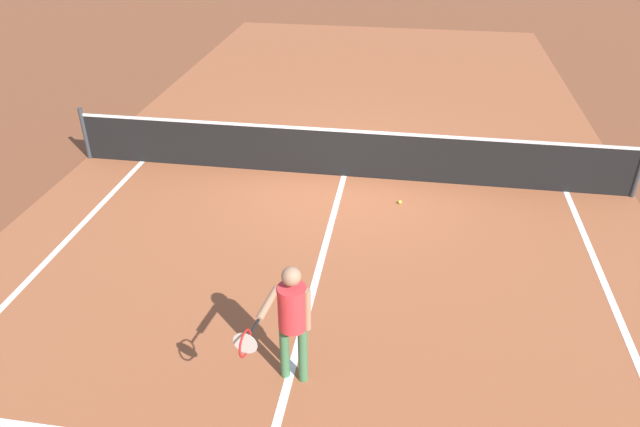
% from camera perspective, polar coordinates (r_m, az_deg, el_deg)
% --- Properties ---
extents(ground_plane, '(60.00, 60.00, 0.00)m').
position_cam_1_polar(ground_plane, '(11.45, 2.33, 3.64)').
color(ground_plane, brown).
extents(court_surface_inbounds, '(10.62, 24.40, 0.00)m').
position_cam_1_polar(court_surface_inbounds, '(11.45, 2.33, 3.65)').
color(court_surface_inbounds, '#9E5433').
rests_on(court_surface_inbounds, ground_plane).
extents(line_center_service, '(0.10, 6.40, 0.01)m').
position_cam_1_polar(line_center_service, '(8.74, -0.23, -5.77)').
color(line_center_service, white).
rests_on(line_center_service, ground_plane).
extents(net, '(10.58, 0.09, 1.07)m').
position_cam_1_polar(net, '(11.24, 2.39, 5.88)').
color(net, '#33383D').
rests_on(net, ground_plane).
extents(player_near, '(0.61, 1.15, 1.57)m').
position_cam_1_polar(player_near, '(6.52, -2.79, -9.69)').
color(player_near, '#3F7247').
rests_on(player_near, ground_plane).
extents(tennis_ball_near_net, '(0.07, 0.07, 0.07)m').
position_cam_1_polar(tennis_ball_near_net, '(10.56, 7.71, 1.09)').
color(tennis_ball_near_net, '#CCE033').
rests_on(tennis_ball_near_net, ground_plane).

